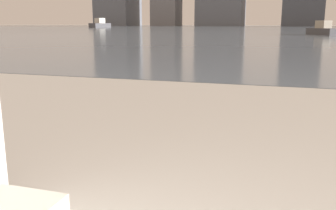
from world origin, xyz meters
TOP-DOWN VIEW (x-y plane):
  - harbor_water at (0.00, 62.00)m, footprint 180.00×110.00m
  - harbor_boat_0 at (3.79, 37.01)m, footprint 2.79×3.49m
  - harbor_boat_2 at (-37.76, 74.26)m, footprint 2.81×5.62m

SIDE VIEW (x-z plane):
  - harbor_water at x=0.00m, z-range 0.00..0.01m
  - harbor_boat_0 at x=3.79m, z-range -0.18..1.09m
  - harbor_boat_2 at x=-37.76m, z-range -0.29..1.73m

